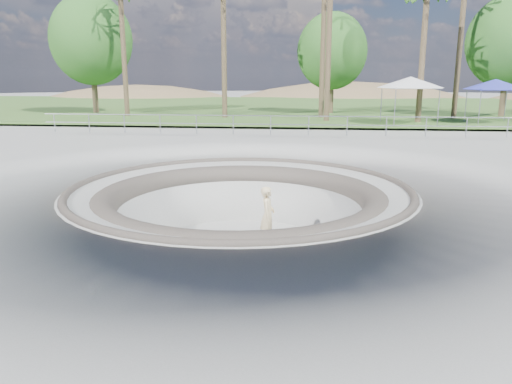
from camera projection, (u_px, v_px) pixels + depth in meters
ground at (240, 188)px, 14.90m from camera, size 180.00×180.00×0.00m
skate_bowl at (241, 246)px, 15.33m from camera, size 14.00×14.00×4.10m
grass_strip at (288, 107)px, 47.75m from camera, size 180.00×36.00×0.12m
distant_hills at (320, 147)px, 71.46m from camera, size 103.20×45.00×28.60m
safety_railing at (271, 125)px, 26.35m from camera, size 25.00×0.06×1.03m
skateboard at (267, 244)px, 15.57m from camera, size 0.82×0.30×0.08m
skater at (268, 215)px, 15.36m from camera, size 0.47×0.68×1.81m
canopy_white at (410, 82)px, 30.84m from camera, size 5.61×5.61×2.87m
canopy_blue at (495, 84)px, 31.38m from camera, size 5.39×5.39×2.72m
bushy_tree_left at (91, 40)px, 38.70m from camera, size 6.38×5.80×9.20m
bushy_tree_mid at (332, 51)px, 38.60m from camera, size 5.41×4.92×7.80m
bushy_tree_right at (509, 42)px, 35.33m from camera, size 5.96×5.42×8.60m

